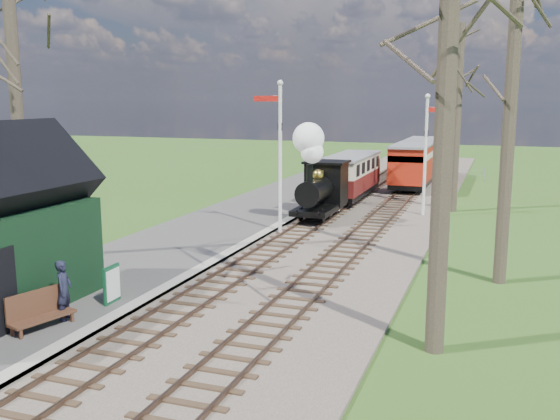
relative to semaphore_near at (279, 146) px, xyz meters
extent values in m
ellipsoid|color=#385B23|center=(-24.23, 44.00, -18.38)|extent=(57.60, 36.00, 16.20)
ellipsoid|color=#385B23|center=(10.77, 49.00, -21.66)|extent=(70.40, 44.00, 19.80)
ellipsoid|color=#385B23|center=(-7.23, 54.00, -20.02)|extent=(64.00, 40.00, 18.00)
cube|color=brown|center=(2.07, 6.00, -3.57)|extent=(8.00, 60.00, 0.10)
cube|color=brown|center=(0.27, 6.00, -3.48)|extent=(0.07, 60.00, 0.12)
cube|color=brown|center=(1.27, 6.00, -3.48)|extent=(0.07, 60.00, 0.12)
cube|color=#38281C|center=(0.77, 6.00, -3.53)|extent=(1.60, 60.00, 0.09)
cube|color=brown|center=(2.87, 6.00, -3.48)|extent=(0.07, 60.00, 0.12)
cube|color=brown|center=(3.87, 6.00, -3.48)|extent=(0.07, 60.00, 0.12)
cube|color=#38281C|center=(3.37, 6.00, -3.53)|extent=(1.60, 60.00, 0.09)
cube|color=#474442|center=(-2.73, -2.00, -3.52)|extent=(5.00, 44.00, 0.20)
cube|color=#B2AD9E|center=(-0.43, -2.00, -3.52)|extent=(0.40, 44.00, 0.21)
cylinder|color=silver|center=(0.07, 0.00, -0.62)|extent=(0.14, 0.14, 6.00)
sphere|color=silver|center=(0.07, 0.00, 2.48)|extent=(0.24, 0.24, 0.24)
cube|color=#B7140F|center=(-0.48, 0.00, 1.88)|extent=(1.10, 0.08, 0.22)
cube|color=black|center=(0.07, 0.00, 0.78)|extent=(0.18, 0.06, 0.30)
cylinder|color=silver|center=(5.07, 6.00, -0.87)|extent=(0.14, 0.14, 5.50)
sphere|color=silver|center=(5.07, 6.00, 1.98)|extent=(0.24, 0.24, 0.24)
cube|color=#B7140F|center=(5.62, 6.00, 1.38)|extent=(1.10, 0.08, 0.22)
cube|color=black|center=(5.07, 6.00, 0.28)|extent=(0.18, 0.06, 0.30)
cylinder|color=#382D23|center=(-6.53, -7.00, 1.88)|extent=(0.41, 0.41, 11.00)
cylinder|color=#382D23|center=(7.27, -10.00, 2.38)|extent=(0.42, 0.42, 12.00)
cylinder|color=#382D23|center=(8.57, -4.00, 1.38)|extent=(0.40, 0.40, 10.00)
cylinder|color=#382D23|center=(6.27, 8.00, 0.88)|extent=(0.39, 0.39, 9.00)
cube|color=slate|center=(1.07, 20.00, -2.87)|extent=(12.60, 0.02, 0.01)
cube|color=slate|center=(1.07, 20.00, -3.17)|extent=(12.60, 0.02, 0.02)
cylinder|color=slate|center=(1.07, 20.00, -3.12)|extent=(0.08, 0.08, 1.00)
cube|color=black|center=(0.77, 3.31, -2.99)|extent=(1.63, 3.84, 0.24)
cylinder|color=black|center=(0.77, 2.73, -2.13)|extent=(1.06, 2.50, 1.06)
cube|color=black|center=(0.77, 4.46, -2.03)|extent=(1.73, 1.54, 1.92)
cylinder|color=black|center=(0.77, 1.77, -1.26)|extent=(0.27, 0.27, 0.77)
sphere|color=gold|center=(0.77, 3.02, -1.45)|extent=(0.50, 0.50, 0.50)
sphere|color=white|center=(0.87, 1.77, -0.35)|extent=(0.96, 0.96, 0.96)
sphere|color=white|center=(0.67, 1.87, 0.23)|extent=(1.34, 1.34, 1.34)
cylinder|color=black|center=(0.27, 2.16, -3.11)|extent=(0.10, 0.61, 0.61)
cylinder|color=black|center=(1.27, 2.16, -3.11)|extent=(0.10, 0.61, 0.61)
cube|color=black|center=(0.77, 9.31, -3.09)|extent=(1.82, 6.72, 0.29)
cube|color=#581614|center=(0.77, 9.31, -2.51)|extent=(1.92, 6.72, 0.86)
cube|color=beige|center=(0.77, 9.31, -1.65)|extent=(1.92, 6.72, 0.86)
cube|color=slate|center=(0.77, 9.31, -1.17)|extent=(2.02, 6.91, 0.12)
cube|color=black|center=(3.37, 14.10, -3.06)|extent=(1.95, 5.14, 0.31)
cube|color=#A41E0D|center=(3.37, 14.10, -2.45)|extent=(2.05, 5.14, 0.92)
cube|color=beige|center=(3.37, 14.10, -1.52)|extent=(2.05, 5.14, 0.92)
cube|color=slate|center=(3.37, 14.10, -1.01)|extent=(2.16, 5.34, 0.12)
cube|color=black|center=(3.37, 19.60, -3.06)|extent=(1.95, 5.14, 0.31)
cube|color=#A41E0D|center=(3.37, 19.60, -2.45)|extent=(2.05, 5.14, 0.92)
cube|color=beige|center=(3.37, 19.60, -1.52)|extent=(2.05, 5.14, 0.92)
cube|color=slate|center=(3.37, 19.60, -1.01)|extent=(2.16, 5.34, 0.12)
cube|color=#0E4527|center=(-1.04, -10.07, -2.92)|extent=(0.09, 0.68, 1.00)
cube|color=silver|center=(-0.99, -10.07, -2.92)|extent=(0.03, 0.59, 0.82)
cube|color=#4A2A1A|center=(-1.46, -12.23, -3.16)|extent=(0.87, 1.64, 0.07)
cube|color=#4A2A1A|center=(-1.66, -12.17, -2.86)|extent=(0.49, 1.53, 0.68)
cube|color=#4A2A1A|center=(-1.29, -12.90, -3.31)|extent=(0.07, 0.07, 0.23)
cube|color=#4A2A1A|center=(-1.63, -11.55, -3.31)|extent=(0.07, 0.07, 0.23)
imported|color=#1A1C2F|center=(-1.38, -11.53, -2.68)|extent=(0.49, 0.62, 1.48)
camera|label=1|loc=(8.45, -23.43, 1.91)|focal=40.00mm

